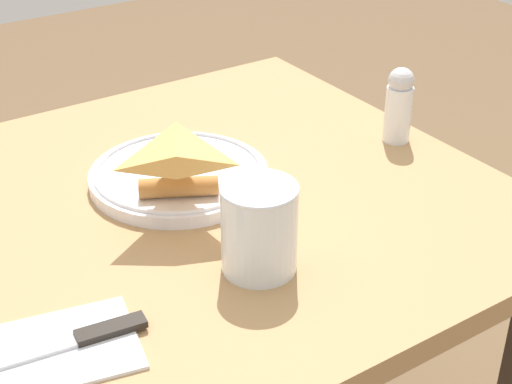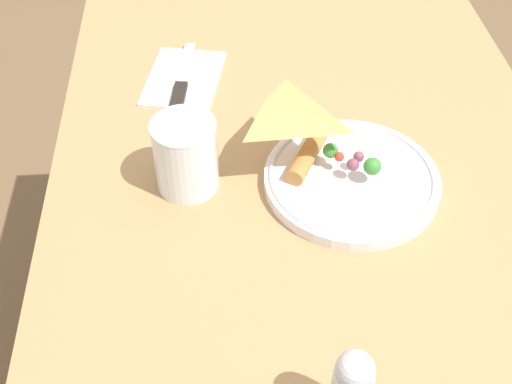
# 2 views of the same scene
# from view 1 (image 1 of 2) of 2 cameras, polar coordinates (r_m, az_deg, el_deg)

# --- Properties ---
(dining_table) EXTENTS (0.91, 0.70, 0.70)m
(dining_table) POSITION_cam_1_polar(r_m,az_deg,el_deg) (1.00, -8.69, -7.99)
(dining_table) COLOR #A87F51
(dining_table) RESTS_ON ground_plane
(plate_pizza) EXTENTS (0.23, 0.23, 0.05)m
(plate_pizza) POSITION_cam_1_polar(r_m,az_deg,el_deg) (0.99, -5.63, 1.38)
(plate_pizza) COLOR white
(plate_pizza) RESTS_ON dining_table
(milk_glass) EXTENTS (0.08, 0.08, 0.10)m
(milk_glass) POSITION_cam_1_polar(r_m,az_deg,el_deg) (0.81, 0.24, -2.85)
(milk_glass) COLOR white
(milk_glass) RESTS_ON dining_table
(napkin_folded) EXTENTS (0.17, 0.14, 0.00)m
(napkin_folded) POSITION_cam_1_polar(r_m,az_deg,el_deg) (0.76, -14.51, -11.10)
(napkin_folded) COLOR silver
(napkin_folded) RESTS_ON dining_table
(butter_knife) EXTENTS (0.18, 0.04, 0.01)m
(butter_knife) POSITION_cam_1_polar(r_m,az_deg,el_deg) (0.76, -13.92, -10.67)
(butter_knife) COLOR black
(butter_knife) RESTS_ON napkin_folded
(salt_shaker) EXTENTS (0.04, 0.04, 0.11)m
(salt_shaker) POSITION_cam_1_polar(r_m,az_deg,el_deg) (1.10, 10.35, 6.27)
(salt_shaker) COLOR white
(salt_shaker) RESTS_ON dining_table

